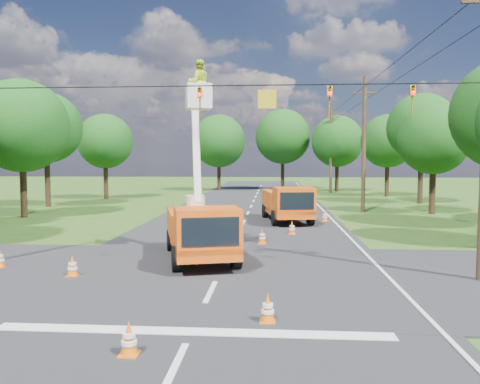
# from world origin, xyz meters

# --- Properties ---
(ground) EXTENTS (140.00, 140.00, 0.00)m
(ground) POSITION_xyz_m (0.00, 20.00, 0.00)
(ground) COLOR #244F17
(ground) RESTS_ON ground
(road_main) EXTENTS (12.00, 100.00, 0.06)m
(road_main) POSITION_xyz_m (0.00, 20.00, 0.00)
(road_main) COLOR black
(road_main) RESTS_ON ground
(road_cross) EXTENTS (56.00, 10.00, 0.07)m
(road_cross) POSITION_xyz_m (0.00, 2.00, 0.00)
(road_cross) COLOR black
(road_cross) RESTS_ON ground
(stop_bar) EXTENTS (9.00, 0.45, 0.02)m
(stop_bar) POSITION_xyz_m (0.00, -3.20, 0.00)
(stop_bar) COLOR silver
(stop_bar) RESTS_ON ground
(edge_line) EXTENTS (0.12, 90.00, 0.02)m
(edge_line) POSITION_xyz_m (5.60, 20.00, 0.00)
(edge_line) COLOR silver
(edge_line) RESTS_ON ground
(bucket_truck) EXTENTS (3.70, 6.34, 7.76)m
(bucket_truck) POSITION_xyz_m (-0.98, 4.42, 1.66)
(bucket_truck) COLOR #DC5E0F
(bucket_truck) RESTS_ON ground
(second_truck) EXTENTS (3.23, 6.38, 2.28)m
(second_truck) POSITION_xyz_m (2.69, 15.74, 1.19)
(second_truck) COLOR #DC5E0F
(second_truck) RESTS_ON ground
(ground_worker) EXTENTS (0.70, 0.53, 1.74)m
(ground_worker) POSITION_xyz_m (-1.13, 3.45, 0.87)
(ground_worker) COLOR orange
(ground_worker) RESTS_ON ground
(distant_car) EXTENTS (2.24, 4.46, 1.46)m
(distant_car) POSITION_xyz_m (4.41, 27.19, 0.73)
(distant_car) COLOR black
(distant_car) RESTS_ON ground
(traffic_cone_0) EXTENTS (0.38, 0.38, 0.71)m
(traffic_cone_0) POSITION_xyz_m (-1.02, -4.49, 0.36)
(traffic_cone_0) COLOR orange
(traffic_cone_0) RESTS_ON ground
(traffic_cone_1) EXTENTS (0.38, 0.38, 0.71)m
(traffic_cone_1) POSITION_xyz_m (1.69, -2.41, 0.36)
(traffic_cone_1) COLOR orange
(traffic_cone_1) RESTS_ON ground
(traffic_cone_2) EXTENTS (0.38, 0.38, 0.71)m
(traffic_cone_2) POSITION_xyz_m (1.32, 7.99, 0.36)
(traffic_cone_2) COLOR orange
(traffic_cone_2) RESTS_ON ground
(traffic_cone_3) EXTENTS (0.38, 0.38, 0.71)m
(traffic_cone_3) POSITION_xyz_m (2.79, 10.81, 0.36)
(traffic_cone_3) COLOR orange
(traffic_cone_3) RESTS_ON ground
(traffic_cone_4) EXTENTS (0.38, 0.38, 0.71)m
(traffic_cone_4) POSITION_xyz_m (-4.84, 1.55, 0.36)
(traffic_cone_4) COLOR orange
(traffic_cone_4) RESTS_ON ground
(traffic_cone_5) EXTENTS (0.38, 0.38, 0.71)m
(traffic_cone_5) POSITION_xyz_m (-7.98, 2.58, 0.36)
(traffic_cone_5) COLOR orange
(traffic_cone_5) RESTS_ON ground
(traffic_cone_7) EXTENTS (0.38, 0.38, 0.71)m
(traffic_cone_7) POSITION_xyz_m (5.05, 16.11, 0.36)
(traffic_cone_7) COLOR orange
(traffic_cone_7) RESTS_ON ground
(pole_right_mid) EXTENTS (1.80, 0.30, 10.00)m
(pole_right_mid) POSITION_xyz_m (8.50, 22.00, 5.11)
(pole_right_mid) COLOR #4C3823
(pole_right_mid) RESTS_ON ground
(pole_right_far) EXTENTS (1.80, 0.30, 10.00)m
(pole_right_far) POSITION_xyz_m (8.50, 42.00, 5.11)
(pole_right_far) COLOR #4C3823
(pole_right_far) RESTS_ON ground
(signal_span) EXTENTS (18.00, 0.29, 1.07)m
(signal_span) POSITION_xyz_m (2.23, 1.99, 5.88)
(signal_span) COLOR black
(signal_span) RESTS_ON ground
(tree_left_d) EXTENTS (6.20, 6.20, 9.24)m
(tree_left_d) POSITION_xyz_m (-15.00, 17.00, 6.12)
(tree_left_d) COLOR #382616
(tree_left_d) RESTS_ON ground
(tree_left_e) EXTENTS (5.80, 5.80, 9.41)m
(tree_left_e) POSITION_xyz_m (-16.80, 24.00, 6.49)
(tree_left_e) COLOR #382616
(tree_left_e) RESTS_ON ground
(tree_left_f) EXTENTS (5.40, 5.40, 8.40)m
(tree_left_f) POSITION_xyz_m (-14.80, 32.00, 5.69)
(tree_left_f) COLOR #382616
(tree_left_f) RESTS_ON ground
(tree_right_c) EXTENTS (5.00, 5.00, 7.83)m
(tree_right_c) POSITION_xyz_m (13.20, 21.00, 5.31)
(tree_right_c) COLOR #382616
(tree_right_c) RESTS_ON ground
(tree_right_d) EXTENTS (6.00, 6.00, 9.70)m
(tree_right_d) POSITION_xyz_m (14.80, 29.00, 6.68)
(tree_right_d) COLOR #382616
(tree_right_d) RESTS_ON ground
(tree_right_e) EXTENTS (5.60, 5.60, 8.63)m
(tree_right_e) POSITION_xyz_m (13.80, 37.00, 5.81)
(tree_right_e) COLOR #382616
(tree_right_e) RESTS_ON ground
(tree_far_a) EXTENTS (6.60, 6.60, 9.50)m
(tree_far_a) POSITION_xyz_m (-5.00, 45.00, 6.19)
(tree_far_a) COLOR #382616
(tree_far_a) RESTS_ON ground
(tree_far_b) EXTENTS (7.00, 7.00, 10.32)m
(tree_far_b) POSITION_xyz_m (3.00, 47.00, 6.81)
(tree_far_b) COLOR #382616
(tree_far_b) RESTS_ON ground
(tree_far_c) EXTENTS (6.20, 6.20, 9.18)m
(tree_far_c) POSITION_xyz_m (9.50, 44.00, 6.06)
(tree_far_c) COLOR #382616
(tree_far_c) RESTS_ON ground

